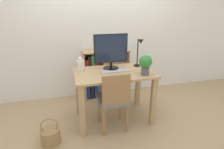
% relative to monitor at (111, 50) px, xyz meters
% --- Properties ---
extents(ground_plane, '(10.00, 10.00, 0.00)m').
position_rel_monitor_xyz_m(ground_plane, '(0.01, -0.14, -1.04)').
color(ground_plane, tan).
extents(wall_back, '(8.00, 0.05, 2.60)m').
position_rel_monitor_xyz_m(wall_back, '(0.01, 0.81, 0.26)').
color(wall_back, silver).
rests_on(wall_back, ground_plane).
extents(desk, '(1.12, 0.69, 0.76)m').
position_rel_monitor_xyz_m(desk, '(0.01, -0.14, -0.44)').
color(desk, tan).
rests_on(desk, ground_plane).
extents(monitor, '(0.50, 0.23, 0.52)m').
position_rel_monitor_xyz_m(monitor, '(0.00, 0.00, 0.00)').
color(monitor, black).
rests_on(monitor, desk).
extents(keyboard, '(0.40, 0.12, 0.02)m').
position_rel_monitor_xyz_m(keyboard, '(0.03, -0.13, -0.27)').
color(keyboard, '#B2B2B7').
rests_on(keyboard, desk).
extents(vase, '(0.11, 0.11, 0.21)m').
position_rel_monitor_xyz_m(vase, '(-0.44, 0.02, -0.19)').
color(vase, silver).
rests_on(vase, desk).
extents(desk_lamp, '(0.10, 0.19, 0.43)m').
position_rel_monitor_xyz_m(desk_lamp, '(0.43, -0.03, -0.02)').
color(desk_lamp, black).
rests_on(desk_lamp, desk).
extents(potted_plant, '(0.17, 0.17, 0.27)m').
position_rel_monitor_xyz_m(potted_plant, '(0.39, -0.35, -0.12)').
color(potted_plant, '#4C4C51').
rests_on(potted_plant, desk).
extents(chair, '(0.40, 0.40, 0.87)m').
position_rel_monitor_xyz_m(chair, '(-0.07, -0.42, -0.56)').
color(chair, slate).
rests_on(chair, ground_plane).
extents(bookshelf, '(0.83, 0.28, 0.89)m').
position_rel_monitor_xyz_m(bookshelf, '(-0.09, 0.63, -0.58)').
color(bookshelf, tan).
rests_on(bookshelf, ground_plane).
extents(basket, '(0.24, 0.24, 0.37)m').
position_rel_monitor_xyz_m(basket, '(-0.91, -0.50, -0.93)').
color(basket, '#997547').
rests_on(basket, ground_plane).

